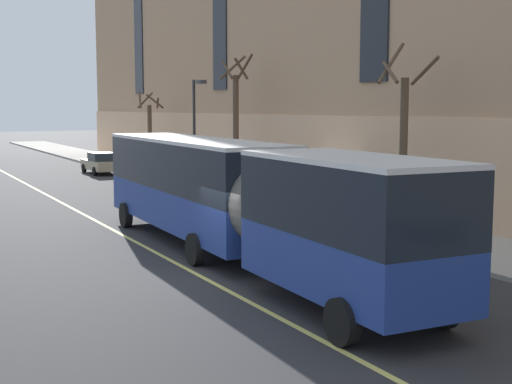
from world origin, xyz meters
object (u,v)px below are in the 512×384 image
object	(u,v)px
parked_car_green_0	(337,223)
street_tree_far_uptown	(236,122)
parked_car_darkgray_1	(239,197)
city_bus	(233,194)
street_lamp	(196,122)
parked_car_champagne_4	(102,163)
street_tree_mid_block	(403,140)
street_tree_far_downtown	(150,130)

from	to	relation	value
parked_car_green_0	street_tree_far_uptown	size ratio (longest dim) A/B	0.58
parked_car_darkgray_1	street_tree_far_uptown	size ratio (longest dim) A/B	0.59
parked_car_darkgray_1	street_tree_far_uptown	world-z (taller)	street_tree_far_uptown
city_bus	parked_car_green_0	xyz separation A→B (m)	(4.41, 0.77, -1.37)
street_lamp	parked_car_champagne_4	bearing A→B (deg)	97.23
parked_car_darkgray_1	city_bus	bearing A→B (deg)	-117.29
parked_car_green_0	street_tree_mid_block	world-z (taller)	street_tree_mid_block
parked_car_darkgray_1	street_tree_far_downtown	bearing A→B (deg)	80.96
parked_car_green_0	street_lamp	distance (m)	17.21
parked_car_champagne_4	street_tree_mid_block	size ratio (longest dim) A/B	0.67
street_tree_far_downtown	parked_car_green_0	bearing A→B (deg)	-96.84
parked_car_green_0	street_lamp	size ratio (longest dim) A/B	0.72
street_tree_mid_block	street_tree_far_downtown	bearing A→B (deg)	90.04
city_bus	street_tree_far_downtown	world-z (taller)	street_tree_far_downtown
city_bus	street_lamp	size ratio (longest dim) A/B	3.12
city_bus	street_tree_far_uptown	world-z (taller)	street_tree_far_uptown
parked_car_green_0	street_tree_mid_block	distance (m)	4.65
parked_car_green_0	parked_car_darkgray_1	xyz separation A→B (m)	(0.09, 7.95, 0.00)
parked_car_green_0	street_tree_far_downtown	bearing A→B (deg)	83.16
city_bus	parked_car_darkgray_1	distance (m)	9.91
parked_car_green_0	parked_car_darkgray_1	size ratio (longest dim) A/B	1.00
parked_car_green_0	street_tree_far_uptown	bearing A→B (deg)	76.80
city_bus	street_tree_far_uptown	distance (m)	18.21
city_bus	parked_car_green_0	bearing A→B (deg)	9.93
street_tree_mid_block	parked_car_champagne_4	bearing A→B (deg)	96.93
parked_car_darkgray_1	street_tree_mid_block	bearing A→B (deg)	-63.34
parked_car_champagne_4	parked_car_darkgray_1	bearing A→B (deg)	-89.85
parked_car_champagne_4	street_tree_far_uptown	world-z (taller)	street_tree_far_uptown
parked_car_green_0	street_tree_far_uptown	distance (m)	16.20
street_tree_far_uptown	parked_car_darkgray_1	bearing A→B (deg)	-115.20
parked_car_darkgray_1	street_tree_mid_block	world-z (taller)	street_tree_mid_block
city_bus	street_tree_mid_block	size ratio (longest dim) A/B	2.70
parked_car_darkgray_1	parked_car_green_0	bearing A→B (deg)	-90.65
parked_car_champagne_4	street_lamp	size ratio (longest dim) A/B	0.77
parked_car_champagne_4	street_tree_far_uptown	bearing A→B (deg)	-76.51
street_lamp	parked_car_darkgray_1	bearing A→B (deg)	-100.67
street_tree_far_uptown	street_lamp	world-z (taller)	street_tree_far_uptown
parked_car_green_0	street_tree_mid_block	xyz separation A→B (m)	(3.62, 0.92, 2.78)
parked_car_green_0	parked_car_darkgray_1	world-z (taller)	same
street_tree_mid_block	street_tree_far_uptown	bearing A→B (deg)	89.97
street_tree_far_uptown	street_tree_far_downtown	xyz separation A→B (m)	(-0.03, 14.53, -0.84)
parked_car_darkgray_1	parked_car_champagne_4	size ratio (longest dim) A/B	0.93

